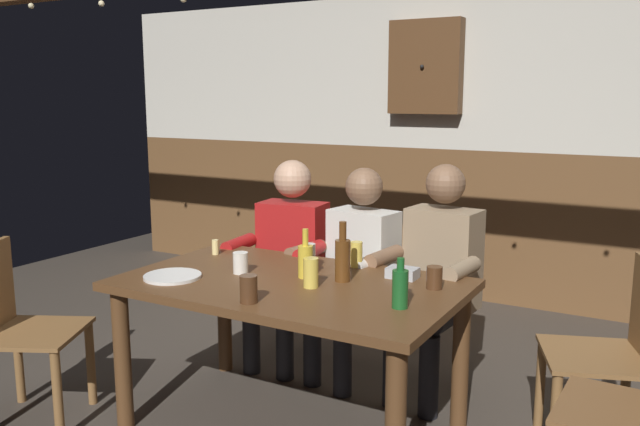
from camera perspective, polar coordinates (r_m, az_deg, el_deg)
The scene contains 21 objects.
back_wall_upper at distance 5.21m, azimuth 12.19°, elevation 11.87°, with size 6.36×0.12×1.18m, color beige.
back_wall_wainscot at distance 5.30m, azimuth 11.72°, elevation -0.87°, with size 6.36×0.12×1.16m, color brown.
dining_table at distance 3.10m, azimuth -2.53°, elevation -7.71°, with size 1.56×0.94×0.73m.
person_0 at distance 3.90m, azimuth -2.80°, elevation -3.31°, with size 0.55×0.55×1.20m.
person_1 at distance 3.68m, azimuth 3.08°, elevation -4.36°, with size 0.55×0.56×1.18m.
person_2 at distance 3.50m, azimuth 10.02°, elevation -4.94°, with size 0.53×0.54×1.22m.
chair_empty_near_right at distance 3.53m, azimuth -24.71°, elevation -8.94°, with size 0.59×0.59×0.88m.
chair_empty_far_end at distance 3.20m, azimuth 24.15°, elevation -10.89°, with size 0.56×0.56×0.88m.
table_candle at distance 3.60m, azimuth -9.02°, elevation -2.93°, with size 0.04×0.04×0.08m, color #F9E08C.
condiment_caddy at distance 3.13m, azimuth 7.13°, elevation -5.14°, with size 0.14×0.10×0.05m, color #B2B7BC.
plate_0 at distance 3.19m, azimuth -12.60°, elevation -5.35°, with size 0.27×0.27×0.01m, color white.
bottle_0 at distance 2.69m, azimuth 6.93°, elevation -6.40°, with size 0.07×0.07×0.21m.
bottle_1 at distance 3.04m, azimuth 1.97°, elevation -3.90°, with size 0.07×0.07×0.28m.
bottle_2 at distance 3.11m, azimuth -1.26°, elevation -4.06°, with size 0.07×0.07×0.23m.
pint_glass_0 at distance 2.95m, azimuth -0.79°, elevation -5.18°, with size 0.07×0.07×0.13m, color #E5C64C.
pint_glass_1 at distance 3.30m, azimuth 3.16°, elevation -3.58°, with size 0.06×0.06×0.13m, color #E5C64C.
pint_glass_2 at distance 2.76m, azimuth -6.17°, elevation -6.54°, with size 0.07×0.07×0.12m, color #4C2D19.
pint_glass_3 at distance 3.21m, azimuth -6.87°, elevation -4.29°, with size 0.07×0.07×0.10m, color white.
pint_glass_4 at distance 3.27m, azimuth -0.94°, elevation -3.74°, with size 0.06×0.06×0.12m, color white.
pint_glass_5 at distance 2.98m, azimuth 9.83°, elevation -5.51°, with size 0.07×0.07×0.10m, color #4C2D19.
wall_dart_cabinet at distance 5.17m, azimuth 9.09°, elevation 12.33°, with size 0.56×0.15×0.70m.
Camera 1 is at (1.57, -2.35, 1.57)m, focal length 37.10 mm.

